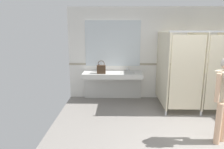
{
  "coord_description": "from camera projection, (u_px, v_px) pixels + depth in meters",
  "views": [
    {
      "loc": [
        -1.76,
        -3.3,
        2.1
      ],
      "look_at": [
        -1.85,
        1.33,
        1.08
      ],
      "focal_mm": 33.48,
      "sensor_mm": 36.0,
      "label": 1
    }
  ],
  "objects": [
    {
      "name": "vanity_counter",
      "position": [
        113.0,
        79.0,
        6.21
      ],
      "size": [
        1.73,
        0.58,
        0.96
      ],
      "color": "silver",
      "rests_on": "ground_plane"
    },
    {
      "name": "mirror_panel",
      "position": [
        113.0,
        44.0,
        6.19
      ],
      "size": [
        1.63,
        0.02,
        1.34
      ],
      "primitive_type": "cube",
      "color": "silver",
      "rests_on": "wall_back"
    },
    {
      "name": "handbag",
      "position": [
        101.0,
        69.0,
        5.91
      ],
      "size": [
        0.24,
        0.11,
        0.38
      ],
      "color": "#3F2D1E",
      "rests_on": "vanity_counter"
    },
    {
      "name": "wall_back_tile_band",
      "position": [
        174.0,
        64.0,
        6.29
      ],
      "size": [
        6.38,
        0.01,
        0.06
      ],
      "primitive_type": "cube",
      "color": "#9E937F",
      "rests_on": "wall_back"
    },
    {
      "name": "bathroom_stalls",
      "position": [
        214.0,
        69.0,
        5.37
      ],
      "size": [
        2.65,
        1.44,
        2.06
      ],
      "color": "beige",
      "rests_on": "ground_plane"
    },
    {
      "name": "soap_dispenser",
      "position": [
        99.0,
        68.0,
        6.23
      ],
      "size": [
        0.07,
        0.07,
        0.22
      ],
      "color": "#D899B2",
      "rests_on": "vanity_counter"
    },
    {
      "name": "paper_cup",
      "position": [
        101.0,
        72.0,
        5.97
      ],
      "size": [
        0.07,
        0.07,
        0.09
      ],
      "primitive_type": "cylinder",
      "color": "white",
      "rests_on": "vanity_counter"
    },
    {
      "name": "wall_back",
      "position": [
        175.0,
        54.0,
        6.28
      ],
      "size": [
        6.38,
        0.12,
        2.73
      ],
      "primitive_type": "cube",
      "color": "silver",
      "rests_on": "ground_plane"
    }
  ]
}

